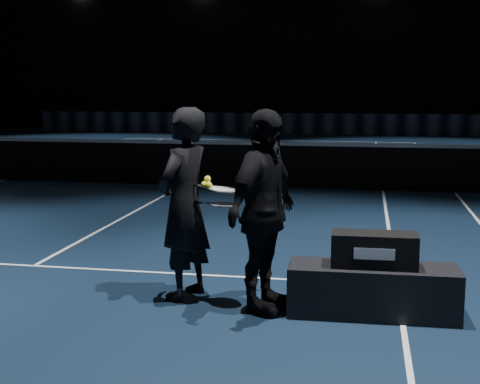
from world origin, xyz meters
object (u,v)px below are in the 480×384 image
Objects in this scene: player_a at (184,204)px; racket_lower at (225,205)px; racket_bag at (374,250)px; player_b at (263,212)px; racket_upper at (222,190)px; player_bench at (373,290)px; tennis_balls at (207,183)px.

racket_lower is (0.43, -0.13, 0.03)m from player_a.
player_a is 2.75× the size of racket_lower.
player_a is (-1.82, 0.18, 0.32)m from racket_bag.
player_b reaches higher than racket_upper.
player_b is (-1.00, -0.07, 0.71)m from player_bench.
player_bench is at bearing 8.77° from racket_upper.
player_bench is 2.00× the size of racket_bag.
player_a is at bearing -178.29° from racket_upper.
player_bench is 0.82× the size of player_a.
racket_upper is at bearing 87.99° from player_b.
tennis_balls reaches higher than racket_lower.
racket_bag reaches higher than player_bench.
player_a is at bearing 172.96° from player_bench.
racket_lower is at bearing 93.07° from player_b.
player_a reaches higher than player_bench.
player_b is 0.40m from racket_lower.
player_b is at bearing -177.57° from player_bench.
player_bench is 12.72× the size of tennis_balls.
player_a reaches higher than racket_bag.
racket_bag is 1.85m from player_a.
player_bench is 0.38m from racket_bag.
tennis_balls is (-0.19, 0.06, 0.19)m from racket_lower.
player_bench is 1.67m from racket_upper.
player_b reaches higher than tennis_balls.
racket_bag is 1.51m from racket_upper.
tennis_balls reaches higher than racket_bag.
tennis_balls reaches higher than racket_upper.
player_b is at bearing 0.00° from racket_lower.
player_a is 0.43m from racket_upper.
player_bench is at bearing -66.24° from player_b.
racket_lower is 1.00× the size of racket_upper.
racket_bag is at bearing 103.11° from player_a.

